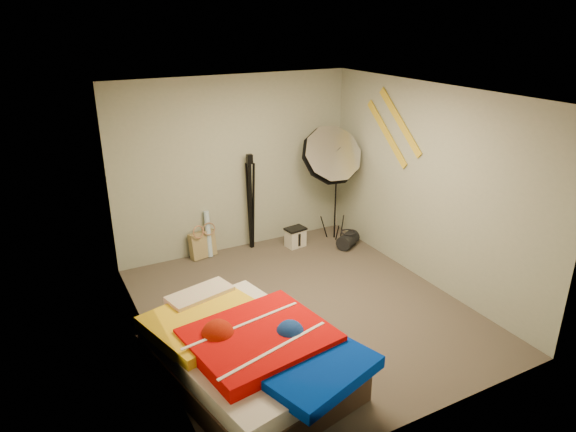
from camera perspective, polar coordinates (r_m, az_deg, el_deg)
floor at (r=6.15m, az=1.83°, el=-10.26°), size 4.00×4.00×0.00m
ceiling at (r=5.28m, az=2.16°, el=13.48°), size 4.00×4.00×0.00m
wall_back at (r=7.31m, az=-5.88°, el=5.62°), size 3.50×0.00×3.50m
wall_front at (r=4.15m, az=16.00°, el=-8.04°), size 3.50×0.00×3.50m
wall_left at (r=5.02m, az=-15.65°, el=-2.67°), size 0.00×4.00×4.00m
wall_right at (r=6.60m, az=15.30°, el=3.20°), size 0.00×4.00×4.00m
tote_bag at (r=7.40m, az=-9.47°, el=-3.14°), size 0.40×0.24×0.39m
wrapping_roll at (r=7.37m, az=-8.86°, el=-2.00°), size 0.10×0.20×0.67m
camera_case at (r=7.64m, az=0.83°, el=-2.44°), size 0.29×0.23×0.27m
duffel_bag at (r=7.68m, az=6.67°, el=-2.68°), size 0.42×0.37×0.22m
wall_stripe_upper at (r=6.85m, az=12.34°, el=10.19°), size 0.02×0.91×0.78m
wall_stripe_lower at (r=7.07m, az=10.91°, el=8.99°), size 0.02×0.91×0.78m
bed at (r=4.99m, az=-4.54°, el=-14.87°), size 1.77×2.26×0.57m
photo_umbrella at (r=7.43m, az=4.73°, el=6.63°), size 1.15×0.89×1.86m
camera_tripod at (r=7.38m, az=-4.18°, el=2.29°), size 0.08×0.08×1.42m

